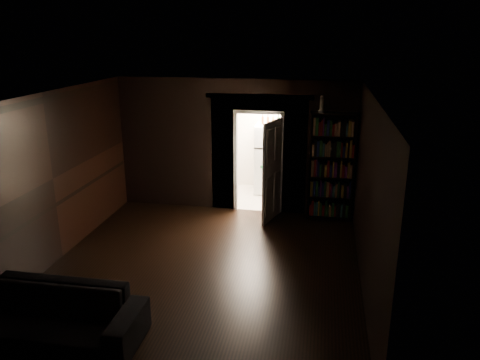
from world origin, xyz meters
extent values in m
plane|color=black|center=(0.00, 0.00, 0.00)|extent=(5.50, 5.50, 0.00)
cube|color=black|center=(-1.23, 2.80, 1.40)|extent=(2.55, 0.10, 2.80)
cube|color=black|center=(1.73, 2.80, 1.40)|extent=(1.55, 0.10, 2.80)
cube|color=black|center=(0.50, 2.80, 2.45)|extent=(0.90, 0.10, 0.70)
cube|color=black|center=(-2.50, 0.00, 1.40)|extent=(0.02, 5.50, 2.80)
cube|color=black|center=(2.50, 0.00, 1.40)|extent=(0.02, 5.50, 2.80)
cube|color=black|center=(0.00, -2.75, 1.40)|extent=(5.00, 0.02, 2.80)
cube|color=beige|center=(0.00, 0.00, 2.80)|extent=(5.00, 5.50, 0.02)
cube|color=white|center=(0.50, 2.74, 1.05)|extent=(1.04, 0.06, 2.17)
cube|color=#BBB1A3|center=(0.50, 3.65, -0.05)|extent=(2.20, 1.80, 0.10)
cube|color=beige|center=(0.50, 4.50, 1.20)|extent=(2.20, 0.10, 2.40)
cube|color=beige|center=(-0.55, 3.65, 1.20)|extent=(0.10, 1.60, 2.40)
cube|color=beige|center=(1.55, 3.65, 1.20)|extent=(0.10, 1.60, 2.40)
cube|color=beige|center=(0.50, 3.65, 2.45)|extent=(2.20, 1.80, 0.10)
cube|color=#C76B80|center=(0.50, 4.44, 2.22)|extent=(2.00, 0.04, 0.26)
imported|color=black|center=(-1.40, -2.10, 0.44)|extent=(2.27, 0.99, 0.87)
cube|color=black|center=(2.00, 2.59, 1.10)|extent=(0.96, 0.60, 2.20)
cube|color=white|center=(0.64, 4.03, 0.82)|extent=(0.95, 0.91, 1.65)
cube|color=white|center=(0.84, 2.32, 1.02)|extent=(0.30, 0.83, 2.05)
cube|color=white|center=(1.75, 2.52, 2.37)|extent=(0.12, 0.12, 0.33)
cube|color=black|center=(0.66, 3.99, 1.77)|extent=(0.62, 0.19, 0.25)
camera|label=1|loc=(1.79, -6.62, 3.68)|focal=35.00mm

